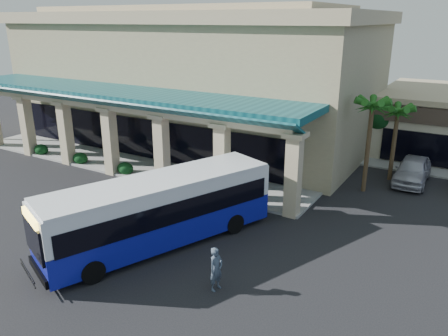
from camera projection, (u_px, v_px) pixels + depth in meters
The scene contains 9 objects.
ground at pixel (147, 227), 22.96m from camera, with size 110.00×110.00×0.00m, color black.
main_building at pixel (193, 76), 38.00m from camera, with size 30.80×14.80×11.35m, color tan, non-canonical shape.
arcade at pixel (121, 129), 31.45m from camera, with size 30.00×6.20×5.70m, color #0B3F47, non-canonical shape.
palm_0 at pixel (369, 141), 26.69m from camera, with size 2.40×2.40×6.60m, color #1B5617, non-canonical shape.
palm_1 at pixel (395, 138), 28.77m from camera, with size 2.40×2.40×5.80m, color #1B5617, non-canonical shape.
broadleaf_tree at pixel (379, 127), 33.96m from camera, with size 2.60×2.60×4.81m, color black, non-canonical shape.
transit_bus at pixel (161, 212), 20.72m from camera, with size 2.78×11.95×3.34m, color #12189B, non-canonical shape.
pedestrian at pixel (216, 269), 17.37m from camera, with size 0.68×0.44×1.86m, color #3C4A5A.
car_silver at pixel (412, 170), 28.93m from camera, with size 2.02×5.02×1.71m, color #AFAFBC.
Camera 1 is at (14.15, -15.68, 10.37)m, focal length 35.00 mm.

